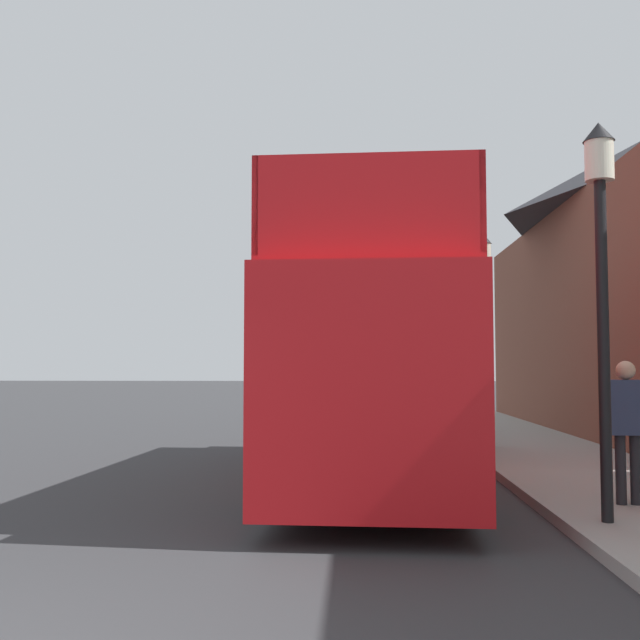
% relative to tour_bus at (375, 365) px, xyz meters
% --- Properties ---
extents(ground_plane, '(144.00, 144.00, 0.00)m').
position_rel_tour_bus_xyz_m(ground_plane, '(-3.28, 12.67, -1.88)').
color(ground_plane, '#333335').
extents(sidewalk, '(3.07, 108.00, 0.14)m').
position_rel_tour_bus_xyz_m(sidewalk, '(3.51, 9.67, -1.81)').
color(sidewalk, '#999993').
rests_on(sidewalk, ground_plane).
extents(tour_bus, '(2.88, 9.64, 4.12)m').
position_rel_tour_bus_xyz_m(tour_bus, '(0.00, 0.00, 0.00)').
color(tour_bus, red).
rests_on(tour_bus, ground_plane).
extents(parked_car_ahead_of_bus, '(2.04, 4.29, 1.52)m').
position_rel_tour_bus_xyz_m(parked_car_ahead_of_bus, '(0.83, 7.43, -1.17)').
color(parked_car_ahead_of_bus, '#9E9EA3').
rests_on(parked_car_ahead_of_bus, ground_plane).
extents(pedestrian_third, '(0.47, 0.26, 1.77)m').
position_rel_tour_bus_xyz_m(pedestrian_third, '(3.05, -2.80, -0.67)').
color(pedestrian_third, '#232328').
rests_on(pedestrian_third, sidewalk).
extents(lamp_post_nearest, '(0.35, 0.35, 4.47)m').
position_rel_tour_bus_xyz_m(lamp_post_nearest, '(2.44, -3.87, 1.36)').
color(lamp_post_nearest, black).
rests_on(lamp_post_nearest, sidewalk).
extents(lamp_post_second, '(0.35, 0.35, 4.60)m').
position_rel_tour_bus_xyz_m(lamp_post_second, '(2.47, 3.97, 1.44)').
color(lamp_post_second, black).
rests_on(lamp_post_second, sidewalk).
extents(lamp_post_third, '(0.35, 0.35, 4.97)m').
position_rel_tour_bus_xyz_m(lamp_post_third, '(2.42, 11.82, 1.67)').
color(lamp_post_third, black).
rests_on(lamp_post_third, sidewalk).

